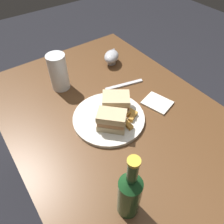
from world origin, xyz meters
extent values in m
plane|color=black|center=(0.00, 0.00, 0.00)|extent=(6.00, 6.00, 0.00)
cube|color=brown|center=(0.00, 0.00, 0.36)|extent=(1.12, 0.78, 0.72)
cylinder|color=silver|center=(0.00, -0.03, 0.73)|extent=(0.28, 0.28, 0.01)
cube|color=#CCB284|center=(0.05, -0.05, 0.75)|extent=(0.12, 0.12, 0.03)
cube|color=#B27A4C|center=(0.05, -0.05, 0.77)|extent=(0.11, 0.11, 0.02)
cube|color=#CCB284|center=(0.05, -0.05, 0.79)|extent=(0.12, 0.12, 0.03)
cube|color=#CCB284|center=(-0.02, 0.02, 0.75)|extent=(0.12, 0.13, 0.02)
cube|color=brown|center=(-0.02, 0.02, 0.77)|extent=(0.12, 0.12, 0.02)
cube|color=#CCB284|center=(-0.02, 0.02, 0.79)|extent=(0.12, 0.13, 0.02)
cube|color=gold|center=(0.04, 0.05, 0.74)|extent=(0.05, 0.03, 0.02)
cube|color=gold|center=(0.01, 0.00, 0.74)|extent=(0.05, 0.02, 0.02)
cube|color=#B77F33|center=(0.08, 0.00, 0.74)|extent=(0.04, 0.02, 0.01)
cube|color=#B77F33|center=(0.03, 0.03, 0.74)|extent=(0.04, 0.03, 0.01)
cube|color=#B77F33|center=(0.02, 0.02, 0.75)|extent=(0.02, 0.04, 0.02)
cube|color=#B77F33|center=(0.06, 0.04, 0.74)|extent=(0.04, 0.04, 0.02)
cylinder|color=white|center=(-0.28, -0.09, 0.80)|extent=(0.08, 0.08, 0.16)
cylinder|color=gold|center=(-0.28, -0.09, 0.75)|extent=(0.07, 0.07, 0.05)
cylinder|color=#B7B7BC|center=(-0.30, 0.20, 0.73)|extent=(0.04, 0.04, 0.02)
ellipsoid|color=#B7B7BC|center=(-0.30, 0.20, 0.76)|extent=(0.12, 0.12, 0.05)
ellipsoid|color=#381E0F|center=(-0.30, 0.20, 0.77)|extent=(0.10, 0.10, 0.02)
cone|color=#B7B7BC|center=(-0.34, 0.24, 0.77)|extent=(0.04, 0.04, 0.02)
cylinder|color=#19421E|center=(0.31, -0.18, 0.80)|extent=(0.06, 0.06, 0.15)
cone|color=#19421E|center=(0.31, -0.18, 0.88)|extent=(0.06, 0.06, 0.02)
cylinder|color=#19421E|center=(0.31, -0.18, 0.93)|extent=(0.03, 0.03, 0.07)
cylinder|color=gold|center=(0.31, -0.18, 0.97)|extent=(0.03, 0.03, 0.01)
cube|color=silver|center=(0.05, 0.18, 0.72)|extent=(0.13, 0.12, 0.01)
cube|color=silver|center=(-0.13, 0.14, 0.72)|extent=(0.06, 0.18, 0.01)
camera|label=1|loc=(0.47, -0.35, 1.35)|focal=35.06mm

